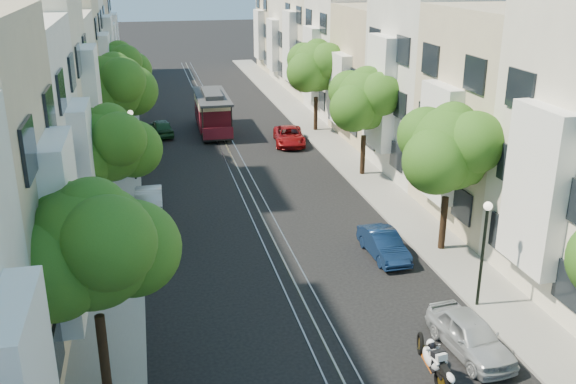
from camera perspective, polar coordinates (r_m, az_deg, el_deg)
ground at (r=45.36m, az=-5.39°, el=3.99°), size 200.00×200.00×0.00m
sidewalk_east at (r=46.77m, az=3.47°, el=4.61°), size 2.50×80.00×0.12m
sidewalk_west at (r=45.06m, az=-14.58°, el=3.39°), size 2.50×80.00×0.12m
rail_left at (r=45.30m, az=-6.09°, el=3.95°), size 0.06×80.00×0.02m
rail_slot at (r=45.36m, az=-5.39°, el=4.00°), size 0.06×80.00×0.02m
rail_right at (r=45.43m, az=-4.71°, el=4.05°), size 0.06×80.00×0.02m
lane_line at (r=45.36m, az=-5.39°, el=3.99°), size 0.08×80.00×0.01m
townhouses_east at (r=47.09m, az=9.14°, el=10.88°), size 7.75×72.00×12.00m
townhouses_west at (r=44.30m, az=-21.20°, el=9.10°), size 7.75×72.00×11.76m
tree_e_b at (r=28.43m, az=14.31°, el=3.64°), size 4.93×4.08×6.68m
tree_e_c at (r=38.28m, az=6.96°, el=8.03°), size 4.84×3.99×6.52m
tree_e_d at (r=48.56m, az=2.61°, el=11.01°), size 5.01×4.16×6.85m
tree_w_a at (r=18.98m, az=-16.88°, el=-4.88°), size 4.93×4.08×6.68m
tree_w_b at (r=30.40m, az=-15.56°, el=3.91°), size 4.72×3.87×6.27m
tree_w_c at (r=40.97m, az=-15.12°, el=8.95°), size 5.13×4.28×7.09m
tree_w_d at (r=51.89m, az=-14.74°, el=10.66°), size 4.84×3.99×6.52m
lamp_east at (r=24.52m, az=17.05°, el=-3.98°), size 0.32×0.32×4.16m
lamp_west at (r=38.51m, az=-13.69°, el=5.00°), size 0.32×0.32×4.16m
sportbike_rider at (r=21.00m, az=12.80°, el=-14.32°), size 0.60×2.06×1.42m
cable_car at (r=49.18m, az=-6.74°, el=7.25°), size 2.42×7.52×2.88m
parked_car_e_near at (r=22.71m, az=15.90°, el=-12.14°), size 1.88×3.95×1.30m
parked_car_e_mid at (r=28.70m, az=8.50°, el=-4.62°), size 1.37×3.63×1.18m
parked_car_e_far at (r=45.74m, az=0.10°, el=5.01°), size 2.58×4.62×1.22m
parked_car_w_mid at (r=34.38m, az=-12.26°, el=-0.55°), size 1.43×3.95×1.29m
parked_car_w_far at (r=48.88m, az=-11.21°, el=5.63°), size 1.95×3.86×1.26m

